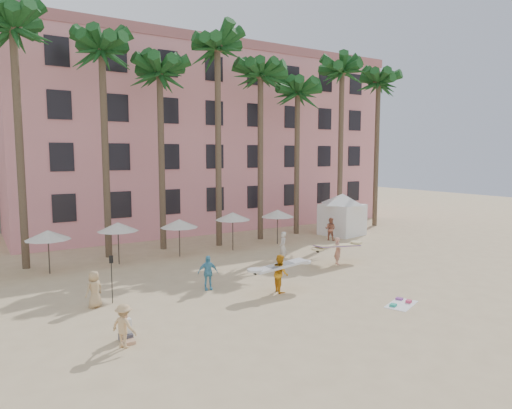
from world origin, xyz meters
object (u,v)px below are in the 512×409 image
at_px(cabana, 342,211).
at_px(carrier_white, 280,272).
at_px(carrier_yellow, 338,249).
at_px(pink_hotel, 200,142).

distance_m(cabana, carrier_white, 17.25).
height_order(carrier_yellow, carrier_white, carrier_white).
bearing_deg(cabana, carrier_yellow, -134.26).
xyz_separation_m(cabana, carrier_yellow, (-7.46, -7.66, -1.09)).
height_order(cabana, carrier_yellow, cabana).
bearing_deg(carrier_yellow, pink_hotel, 88.45).
bearing_deg(carrier_yellow, carrier_white, -156.53).
xyz_separation_m(pink_hotel, cabana, (6.90, -13.05, -5.93)).
height_order(pink_hotel, carrier_white, pink_hotel).
bearing_deg(carrier_white, cabana, 37.08).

